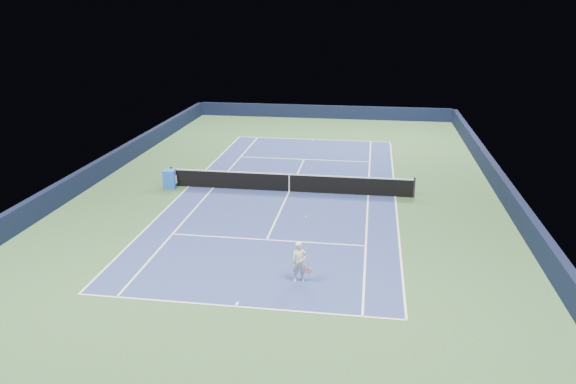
# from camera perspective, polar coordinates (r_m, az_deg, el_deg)

# --- Properties ---
(ground) EXTENTS (40.00, 40.00, 0.00)m
(ground) POSITION_cam_1_polar(r_m,az_deg,el_deg) (29.45, 0.13, 0.05)
(ground) COLOR #32552E
(ground) RESTS_ON ground
(wall_far) EXTENTS (22.00, 0.35, 1.10)m
(wall_far) POSITION_cam_1_polar(r_m,az_deg,el_deg) (48.42, 3.62, 8.13)
(wall_far) COLOR black
(wall_far) RESTS_ON ground
(wall_right) EXTENTS (0.35, 40.00, 1.10)m
(wall_right) POSITION_cam_1_polar(r_m,az_deg,el_deg) (29.76, 21.21, 0.05)
(wall_right) COLOR black
(wall_right) RESTS_ON ground
(wall_left) EXTENTS (0.35, 40.00, 1.10)m
(wall_left) POSITION_cam_1_polar(r_m,az_deg,el_deg) (32.61, -19.05, 1.87)
(wall_left) COLOR black
(wall_left) RESTS_ON ground
(court_surface) EXTENTS (10.97, 23.77, 0.01)m
(court_surface) POSITION_cam_1_polar(r_m,az_deg,el_deg) (29.45, 0.13, 0.05)
(court_surface) COLOR navy
(court_surface) RESTS_ON ground
(baseline_far) EXTENTS (10.97, 0.08, 0.00)m
(baseline_far) POSITION_cam_1_polar(r_m,az_deg,el_deg) (40.79, 2.60, 5.36)
(baseline_far) COLOR white
(baseline_far) RESTS_ON ground
(baseline_near) EXTENTS (10.97, 0.08, 0.00)m
(baseline_near) POSITION_cam_1_polar(r_m,az_deg,el_deg) (18.78, -5.33, -11.50)
(baseline_near) COLOR white
(baseline_near) RESTS_ON ground
(sideline_doubles_right) EXTENTS (0.08, 23.77, 0.00)m
(sideline_doubles_right) POSITION_cam_1_polar(r_m,az_deg,el_deg) (29.19, 10.84, -0.45)
(sideline_doubles_right) COLOR white
(sideline_doubles_right) RESTS_ON ground
(sideline_doubles_left) EXTENTS (0.08, 23.77, 0.00)m
(sideline_doubles_left) POSITION_cam_1_polar(r_m,az_deg,el_deg) (30.70, -10.06, 0.55)
(sideline_doubles_left) COLOR white
(sideline_doubles_left) RESTS_ON ground
(sideline_singles_right) EXTENTS (0.08, 23.77, 0.00)m
(sideline_singles_right) POSITION_cam_1_polar(r_m,az_deg,el_deg) (29.16, 8.15, -0.32)
(sideline_singles_right) COLOR white
(sideline_singles_right) RESTS_ON ground
(sideline_singles_left) EXTENTS (0.08, 23.77, 0.00)m
(sideline_singles_left) POSITION_cam_1_polar(r_m,az_deg,el_deg) (30.30, -7.60, 0.44)
(sideline_singles_left) COLOR white
(sideline_singles_left) RESTS_ON ground
(service_line_far) EXTENTS (8.23, 0.08, 0.00)m
(service_line_far) POSITION_cam_1_polar(r_m,az_deg,el_deg) (35.51, 1.65, 3.34)
(service_line_far) COLOR white
(service_line_far) RESTS_ON ground
(service_line_near) EXTENTS (8.23, 0.08, 0.00)m
(service_line_near) POSITION_cam_1_polar(r_m,az_deg,el_deg) (23.56, -2.18, -4.87)
(service_line_near) COLOR white
(service_line_near) RESTS_ON ground
(center_service_line) EXTENTS (0.08, 12.80, 0.00)m
(center_service_line) POSITION_cam_1_polar(r_m,az_deg,el_deg) (29.45, 0.13, 0.07)
(center_service_line) COLOR white
(center_service_line) RESTS_ON ground
(center_mark_far) EXTENTS (0.08, 0.30, 0.00)m
(center_mark_far) POSITION_cam_1_polar(r_m,az_deg,el_deg) (40.65, 2.57, 5.31)
(center_mark_far) COLOR white
(center_mark_far) RESTS_ON ground
(center_mark_near) EXTENTS (0.08, 0.30, 0.00)m
(center_mark_near) POSITION_cam_1_polar(r_m,az_deg,el_deg) (18.90, -5.23, -11.28)
(center_mark_near) COLOR white
(center_mark_near) RESTS_ON ground
(tennis_net) EXTENTS (12.90, 0.10, 1.07)m
(tennis_net) POSITION_cam_1_polar(r_m,az_deg,el_deg) (29.29, 0.13, 0.99)
(tennis_net) COLOR black
(tennis_net) RESTS_ON ground
(sponsor_cube) EXTENTS (0.69, 0.64, 0.99)m
(sponsor_cube) POSITION_cam_1_polar(r_m,az_deg,el_deg) (30.52, -11.94, 1.29)
(sponsor_cube) COLOR blue
(sponsor_cube) RESTS_ON ground
(tennis_player) EXTENTS (0.77, 1.29, 2.10)m
(tennis_player) POSITION_cam_1_polar(r_m,az_deg,el_deg) (19.92, 1.17, -7.12)
(tennis_player) COLOR silver
(tennis_player) RESTS_ON ground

